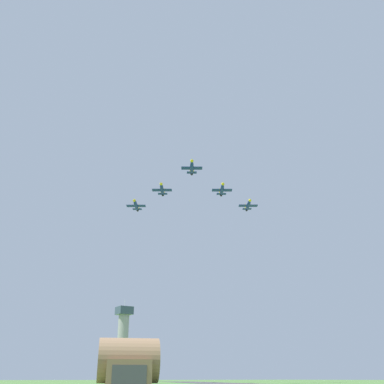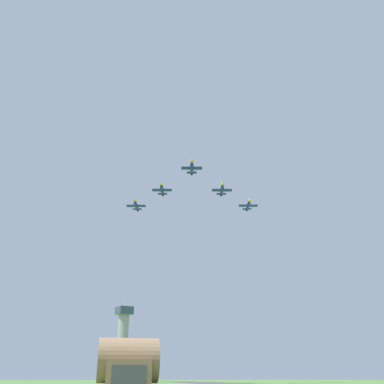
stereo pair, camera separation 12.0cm
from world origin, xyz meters
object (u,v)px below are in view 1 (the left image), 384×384
at_px(windsock, 150,371).
at_px(jet_right_outer, 136,205).
at_px(jet_lead, 192,167).
at_px(hangar, 128,365).
at_px(control_tower, 123,341).
at_px(jet_left_wingman, 222,189).
at_px(jet_right_wingman, 162,189).
at_px(jet_left_outer, 248,205).

distance_m(windsock, jet_right_outer, 91.66).
height_order(windsock, jet_lead, jet_lead).
bearing_deg(hangar, control_tower, 178.92).
bearing_deg(control_tower, windsock, -128.40).
bearing_deg(control_tower, jet_left_wingman, -175.32).
relative_size(hangar, jet_right_wingman, 1.03).
xyz_separation_m(jet_lead, jet_left_outer, (-48.77, -15.01, -5.97)).
xyz_separation_m(hangar, jet_left_wingman, (-88.10, -80.29, 93.29)).
bearing_deg(jet_left_wingman, control_tower, -53.15).
bearing_deg(jet_lead, jet_left_outer, 139.05).
xyz_separation_m(windsock, jet_right_outer, (12.68, -0.34, 90.78)).
height_order(hangar, jet_right_outer, jet_right_outer).
height_order(hangar, jet_lead, jet_lead).
xyz_separation_m(hangar, jet_right_outer, (-56.76, -123.33, 91.45)).
bearing_deg(jet_lead, jet_right_outer, -140.22).
distance_m(jet_lead, jet_right_wingman, 25.84).
bearing_deg(windsock, jet_right_outer, -1.52).
bearing_deg(jet_right_outer, jet_left_wingman, 68.65).
height_order(hangar, jet_left_outer, jet_left_outer).
height_order(jet_right_wingman, jet_right_outer, jet_right_wingman).
bearing_deg(jet_right_outer, jet_right_wingman, 40.43).
bearing_deg(jet_right_outer, windsock, 121.07).
distance_m(jet_lead, jet_left_outer, 51.37).
relative_size(hangar, jet_lead, 1.04).
relative_size(windsock, jet_right_wingman, 0.39).
xyz_separation_m(windsock, jet_left_wingman, (-18.66, 42.71, 92.62)).
relative_size(jet_lead, jet_left_wingman, 0.98).
bearing_deg(jet_right_outer, jet_left_outer, 90.06).
bearing_deg(windsock, hangar, 60.55).
xyz_separation_m(hangar, jet_left_outer, (-112.49, -87.79, 91.48)).
distance_m(jet_left_outer, jet_right_outer, 66.09).
bearing_deg(jet_left_outer, hangar, -20.11).
relative_size(jet_right_wingman, jet_left_outer, 0.98).
xyz_separation_m(windsock, jet_right_wingman, (9.20, 24.94, 92.71)).
bearing_deg(jet_lead, hangar, -9.25).
height_order(jet_lead, jet_right_wingman, jet_lead).
relative_size(jet_lead, jet_right_wingman, 1.00).
xyz_separation_m(jet_left_wingman, jet_right_wingman, (27.86, -17.77, 0.09)).
bearing_deg(jet_lead, jet_left_wingman, 139.05).
bearing_deg(jet_left_outer, control_tower, -49.53).
bearing_deg(control_tower, jet_left_outer, -171.46).
relative_size(jet_left_outer, jet_right_outer, 0.99).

